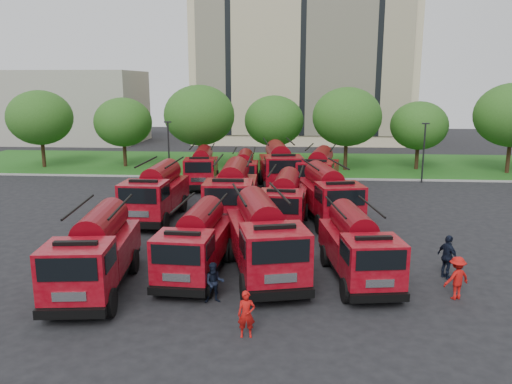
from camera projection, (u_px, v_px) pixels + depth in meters
The scene contains 31 objects.
ground at pixel (274, 241), 26.98m from camera, with size 140.00×140.00×0.00m, color black.
lawn at pixel (284, 164), 52.29m from camera, with size 70.00×16.00×0.12m, color #1A5316.
curb at pixel (282, 178), 44.40m from camera, with size 70.00×0.30×0.14m, color gray.
apartment_building at pixel (302, 53), 70.84m from camera, with size 30.00×14.18×25.00m.
side_building at pixel (76, 107), 70.97m from camera, with size 18.00×12.00×10.00m, color gray.
tree_0 at pixel (40, 118), 49.10m from camera, with size 6.30×6.30×7.70m.
tree_1 at pixel (123, 122), 49.58m from camera, with size 5.71×5.71×6.98m.
tree_2 at pixel (199, 115), 47.36m from camera, with size 6.72×6.72×8.22m.
tree_3 at pixel (274, 121), 49.42m from camera, with size 5.88×5.88×7.19m.
tree_4 at pixel (347, 117), 47.33m from camera, with size 6.55×6.55×8.01m.
tree_5 at pixel (419, 126), 47.97m from camera, with size 5.46×5.46×6.68m.
lamp_post_0 at pixel (169, 147), 43.85m from camera, with size 0.60×0.25×5.11m.
lamp_post_1 at pixel (424, 149), 42.22m from camera, with size 0.60×0.25×5.11m.
fire_truck_0 at pixel (96, 252), 20.40m from camera, with size 3.23×7.25×3.20m.
fire_truck_1 at pixel (196, 242), 22.05m from camera, with size 2.66×6.63×2.97m.
fire_truck_2 at pixel (264, 238), 21.98m from camera, with size 4.21×7.80×3.38m.
fire_truck_3 at pixel (358, 246), 21.51m from camera, with size 3.13×6.72×2.94m.
fire_truck_4 at pixel (157, 193), 31.11m from camera, with size 2.83×7.42×3.35m.
fire_truck_5 at pixel (233, 193), 30.51m from camera, with size 3.07×7.92×3.57m.
fire_truck_6 at pixel (285, 201), 29.18m from camera, with size 2.93×7.10×3.16m.
fire_truck_7 at pixel (328, 194), 30.66m from camera, with size 3.93×7.63×3.31m.
fire_truck_8 at pixel (202, 167), 41.13m from camera, with size 3.01×7.00×3.10m.
fire_truck_9 at pixel (244, 171), 40.14m from camera, with size 2.60×6.51×2.92m.
fire_truck_10 at pixel (279, 167), 39.74m from camera, with size 3.80×8.29×3.64m.
fire_truck_11 at pixel (319, 171), 38.48m from camera, with size 3.69×7.67×3.35m.
firefighter_0 at pixel (246, 336), 16.85m from camera, with size 0.59×0.43×1.62m, color #AB100D.
firefighter_1 at pixel (215, 302), 19.49m from camera, with size 0.79×0.43×1.62m, color black.
firefighter_2 at pixel (446, 278), 21.90m from camera, with size 1.15×0.65×1.95m, color black.
firefighter_3 at pixel (455, 299), 19.82m from camera, with size 1.13×0.58×1.74m, color #AB100D.
firefighter_4 at pixel (231, 245), 26.30m from camera, with size 0.90×0.59×1.85m, color black.
firefighter_5 at pixel (347, 238), 27.55m from camera, with size 1.64×0.71×1.77m, color black.
Camera 1 is at (0.98, -25.78, 8.39)m, focal length 35.00 mm.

